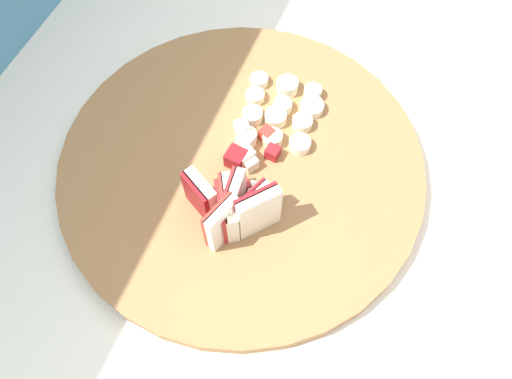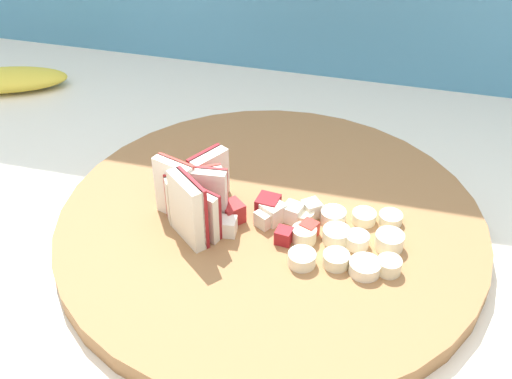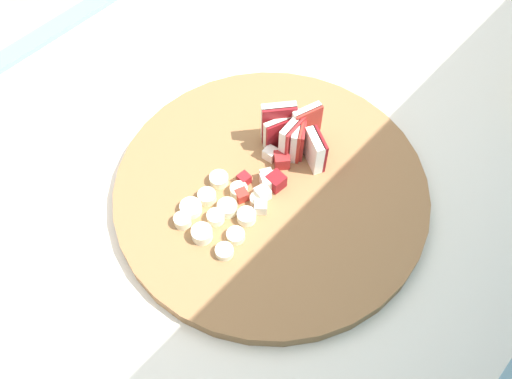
{
  "view_description": "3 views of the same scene",
  "coord_description": "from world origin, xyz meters",
  "px_view_note": "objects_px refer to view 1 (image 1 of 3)",
  "views": [
    {
      "loc": [
        -0.24,
        -0.05,
        1.44
      ],
      "look_at": [
        -0.02,
        0.04,
        0.98
      ],
      "focal_mm": 34.52,
      "sensor_mm": 36.0,
      "label": 1
    },
    {
      "loc": [
        0.13,
        -0.4,
        1.36
      ],
      "look_at": [
        0.01,
        0.06,
        1.0
      ],
      "focal_mm": 45.15,
      "sensor_mm": 36.0,
      "label": 2
    },
    {
      "loc": [
        0.34,
        0.33,
        1.57
      ],
      "look_at": [
        0.06,
        0.08,
        0.99
      ],
      "focal_mm": 38.77,
      "sensor_mm": 36.0,
      "label": 3
    }
  ],
  "objects_px": {
    "apple_dice_pile": "(247,159)",
    "banana_slice_rows": "(282,111)",
    "cutting_board": "(242,166)",
    "apple_wedge_fan": "(232,207)"
  },
  "relations": [
    {
      "from": "apple_dice_pile",
      "to": "banana_slice_rows",
      "type": "relative_size",
      "value": 0.92
    },
    {
      "from": "cutting_board",
      "to": "banana_slice_rows",
      "type": "distance_m",
      "value": 0.08
    },
    {
      "from": "cutting_board",
      "to": "apple_wedge_fan",
      "type": "height_order",
      "value": "apple_wedge_fan"
    },
    {
      "from": "apple_wedge_fan",
      "to": "banana_slice_rows",
      "type": "relative_size",
      "value": 0.98
    },
    {
      "from": "apple_wedge_fan",
      "to": "apple_dice_pile",
      "type": "relative_size",
      "value": 1.06
    },
    {
      "from": "cutting_board",
      "to": "apple_dice_pile",
      "type": "bearing_deg",
      "value": -94.49
    },
    {
      "from": "apple_wedge_fan",
      "to": "banana_slice_rows",
      "type": "xyz_separation_m",
      "value": [
        0.15,
        -0.0,
        -0.02
      ]
    },
    {
      "from": "banana_slice_rows",
      "to": "apple_dice_pile",
      "type": "bearing_deg",
      "value": 170.19
    },
    {
      "from": "cutting_board",
      "to": "apple_wedge_fan",
      "type": "relative_size",
      "value": 3.94
    },
    {
      "from": "apple_wedge_fan",
      "to": "apple_dice_pile",
      "type": "distance_m",
      "value": 0.07
    }
  ]
}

